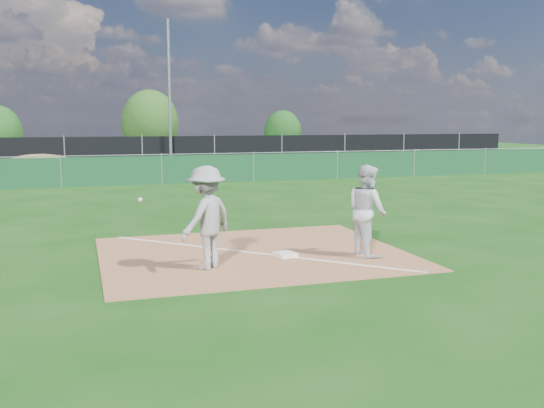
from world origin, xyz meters
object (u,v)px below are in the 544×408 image
Objects in this scene: play_at_first at (206,218)px; car_left at (58,152)px; car_right at (192,152)px; tree_mid at (150,123)px; car_mid at (132,151)px; runner at (367,210)px; tree_right at (283,132)px; light_pole at (169,95)px; first_base at (285,254)px.

play_at_first is 27.48m from car_left.
car_right is 0.95× the size of tree_mid.
tree_mid reaches higher than car_mid.
runner is 35.45m from tree_right.
car_mid is at bearing -0.50° from runner.
car_mid is at bearing 110.08° from light_pole.
light_pole is 5.87m from car_right.
runner is 0.40× the size of car_right.
first_base is 27.28m from car_left.
tree_right is (10.19, 0.41, -0.72)m from tree_mid.
runner is 27.26m from car_mid.
play_at_first is 0.41× the size of car_right.
light_pole is 2.33× the size of tree_right.
car_left is at bearing -156.93° from tree_right.
car_left is at bearing 8.22° from runner.
car_mid is at bearing -150.15° from tree_right.
play_at_first is 36.62m from tree_right.
car_mid is 1.01× the size of tree_mid.
play_at_first is (-2.64, -22.67, -3.05)m from light_pole.
light_pole reaches higher than runner.
tree_mid reaches higher than runner.
car_right is (7.90, -0.18, -0.15)m from car_left.
car_right is at bearing -75.05° from tree_mid.
runner is 33.71m from tree_mid.
car_right is at bearing 66.08° from light_pole.
play_at_first is 0.39× the size of tree_mid.
first_base is at bearing -91.99° from tree_mid.
play_at_first is 0.38× the size of car_mid.
first_base is 26.80m from car_right.
runner is at bearing -89.24° from tree_mid.
tree_right reaches higher than car_right.
runner reaches higher than car_mid.
tree_mid is (1.16, 33.35, 2.43)m from first_base.
tree_mid is at bearing 89.15° from light_pole.
play_at_first is 1.03× the size of runner.
car_mid is 6.97m from tree_mid.
light_pole reaches higher than tree_mid.
tree_mid is (2.81, 33.81, 1.54)m from play_at_first.
light_pole is at bearing -131.90° from tree_right.
car_left is 1.40× the size of tree_right.
runner is (1.60, -0.32, 0.85)m from first_base.
first_base is 35.65m from tree_right.
first_base is 0.08× the size of car_mid.
car_right is (3.65, -0.21, -0.14)m from car_mid.
car_mid is 3.66m from car_right.
light_pole is at bearing -121.78° from car_left.
first_base is 0.20× the size of runner.
tree_right is at bearing 71.41° from first_base.
play_at_first reaches higher than car_left.
tree_mid is at bearing -37.06° from car_left.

